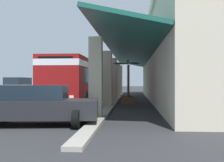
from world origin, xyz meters
TOP-DOWN VIEW (x-y plane):
  - ground at (0.00, 8.00)m, footprint 120.00×120.00m
  - curb_strip at (0.35, 3.40)m, footprint 34.01×0.50m
  - transit_bus at (2.99, 0.60)m, footprint 11.22×2.88m
  - parked_suv_tan at (-6.12, -7.62)m, footprint 4.92×2.43m
  - parked_sedan_charcoal at (13.60, 1.25)m, footprint 2.76×4.57m
  - potted_palm at (4.15, 4.47)m, footprint 1.47×1.85m

SIDE VIEW (x-z plane):
  - ground at x=0.00m, z-range 0.00..0.00m
  - curb_strip at x=0.35m, z-range 0.00..0.12m
  - potted_palm at x=4.15m, z-range -0.88..2.17m
  - parked_sedan_charcoal at x=13.60m, z-range 0.02..1.49m
  - parked_suv_tan at x=-6.12m, z-range 0.03..2.00m
  - transit_bus at x=2.99m, z-range 0.18..3.52m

